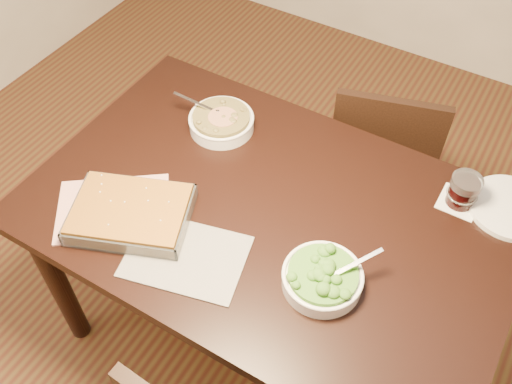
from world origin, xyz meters
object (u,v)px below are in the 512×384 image
at_px(broccoli_bowl, 322,278).
at_px(chair_far, 381,156).
at_px(stew_bowl, 221,121).
at_px(dinner_plate, 510,208).
at_px(baking_dish, 131,214).
at_px(table, 269,230).
at_px(wine_tumbler, 464,190).

bearing_deg(broccoli_bowl, chair_far, 98.23).
relative_size(stew_bowl, chair_far, 0.29).
xyz_separation_m(stew_bowl, dinner_plate, (0.91, 0.14, -0.02)).
xyz_separation_m(baking_dish, dinner_plate, (0.92, 0.59, -0.02)).
xyz_separation_m(broccoli_bowl, baking_dish, (-0.56, -0.09, -0.00)).
xyz_separation_m(table, dinner_plate, (0.60, 0.36, 0.10)).
distance_m(stew_bowl, dinner_plate, 0.92).
bearing_deg(table, baking_dish, -143.98).
distance_m(table, baking_dish, 0.41).
bearing_deg(chair_far, stew_bowl, 29.21).
relative_size(baking_dish, dinner_plate, 1.62).
distance_m(stew_bowl, chair_far, 0.69).
distance_m(table, chair_far, 0.70).
relative_size(baking_dish, chair_far, 0.48).
bearing_deg(dinner_plate, broccoli_bowl, -125.47).
height_order(table, stew_bowl, stew_bowl).
bearing_deg(chair_far, baking_dish, 47.46).
relative_size(table, broccoli_bowl, 6.39).
bearing_deg(dinner_plate, wine_tumbler, -160.12).
bearing_deg(dinner_plate, stew_bowl, -171.33).
bearing_deg(baking_dish, broccoli_bowl, -12.62).
height_order(table, broccoli_bowl, broccoli_bowl).
relative_size(stew_bowl, baking_dish, 0.60).
distance_m(table, wine_tumbler, 0.58).
distance_m(stew_bowl, wine_tumbler, 0.78).
bearing_deg(broccoli_bowl, wine_tumbler, 63.89).
bearing_deg(baking_dish, chair_far, 41.94).
bearing_deg(table, wine_tumbler, 33.82).
bearing_deg(broccoli_bowl, stew_bowl, 146.37).
relative_size(stew_bowl, dinner_plate, 0.97).
bearing_deg(dinner_plate, chair_far, 147.84).
distance_m(stew_bowl, baking_dish, 0.45).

